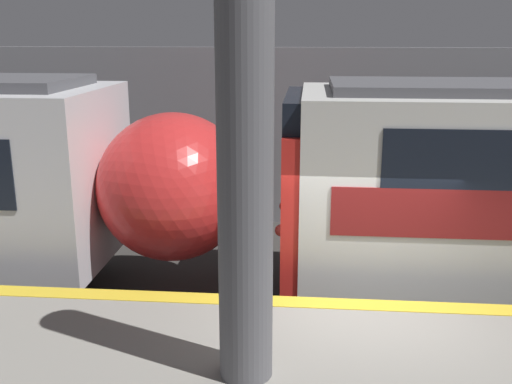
{
  "coord_description": "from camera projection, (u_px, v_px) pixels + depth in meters",
  "views": [
    {
      "loc": [
        -0.75,
        -7.03,
        4.36
      ],
      "look_at": [
        -1.46,
        0.85,
        2.22
      ],
      "focal_mm": 42.0,
      "sensor_mm": 36.0,
      "label": 1
    }
  ],
  "objects": [
    {
      "name": "ground_plane",
      "position": [
        361.0,
        375.0,
        7.83
      ],
      "size": [
        120.0,
        120.0,
        0.0
      ],
      "primitive_type": "plane",
      "color": "#33302D"
    },
    {
      "name": "station_rear_barrier",
      "position": [
        342.0,
        138.0,
        13.5
      ],
      "size": [
        50.0,
        0.15,
        4.01
      ],
      "color": "gray",
      "rests_on": "ground"
    },
    {
      "name": "support_pillar_near",
      "position": [
        245.0,
        193.0,
        5.46
      ],
      "size": [
        0.52,
        0.52,
        3.71
      ],
      "color": "#56565B",
      "rests_on": "platform"
    }
  ]
}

